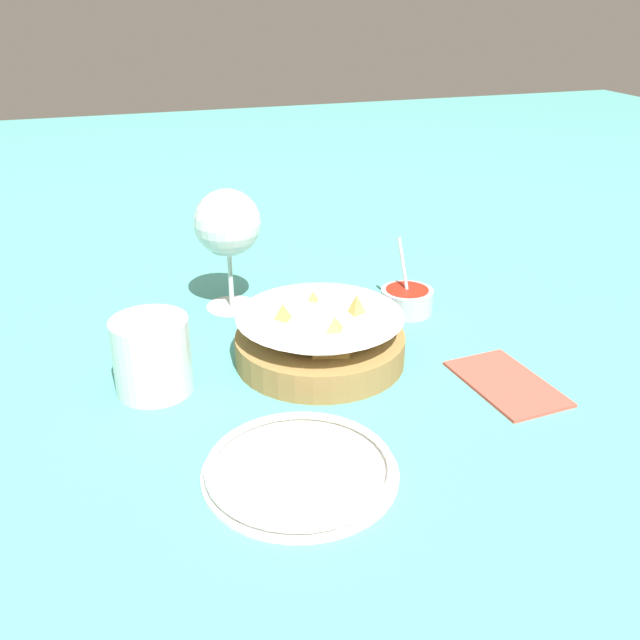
# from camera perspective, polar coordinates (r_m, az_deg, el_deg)

# --- Properties ---
(ground_plane) EXTENTS (4.00, 4.00, 0.00)m
(ground_plane) POSITION_cam_1_polar(r_m,az_deg,el_deg) (0.87, -1.46, -4.33)
(ground_plane) COLOR teal
(food_basket) EXTENTS (0.21, 0.21, 0.09)m
(food_basket) POSITION_cam_1_polar(r_m,az_deg,el_deg) (0.89, -0.00, -1.54)
(food_basket) COLOR olive
(food_basket) RESTS_ON ground_plane
(sauce_cup) EXTENTS (0.08, 0.08, 0.10)m
(sauce_cup) POSITION_cam_1_polar(r_m,az_deg,el_deg) (1.03, 6.95, 1.65)
(sauce_cup) COLOR #B7B7BC
(sauce_cup) RESTS_ON ground_plane
(wine_glass) EXTENTS (0.09, 0.09, 0.18)m
(wine_glass) POSITION_cam_1_polar(r_m,az_deg,el_deg) (1.01, -7.41, 7.46)
(wine_glass) COLOR silver
(wine_glass) RESTS_ON ground_plane
(beer_mug) EXTENTS (0.13, 0.09, 0.09)m
(beer_mug) POSITION_cam_1_polar(r_m,az_deg,el_deg) (0.84, -13.28, -2.94)
(beer_mug) COLOR silver
(beer_mug) RESTS_ON ground_plane
(side_plate) EXTENTS (0.19, 0.19, 0.01)m
(side_plate) POSITION_cam_1_polar(r_m,az_deg,el_deg) (0.70, -1.60, -11.81)
(side_plate) COLOR white
(side_plate) RESTS_ON ground_plane
(napkin) EXTENTS (0.15, 0.10, 0.01)m
(napkin) POSITION_cam_1_polar(r_m,az_deg,el_deg) (0.88, 14.71, -4.81)
(napkin) COLOR #DB4C3D
(napkin) RESTS_ON ground_plane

